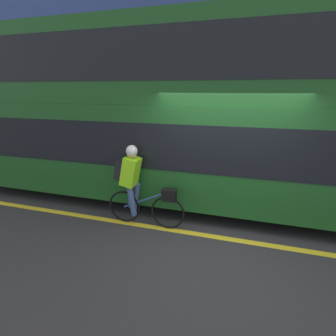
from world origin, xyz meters
The scene contains 6 objects.
ground_plane centered at (0.00, 0.00, 0.00)m, with size 80.00×80.00×0.00m, color #2D2D30.
road_center_line centered at (0.00, -0.06, 0.00)m, with size 50.00×0.14×0.01m, color yellow.
sidewalk_curb centered at (0.00, 4.92, 0.05)m, with size 60.00×2.42×0.10m.
building_facade centered at (0.00, 6.28, 4.94)m, with size 60.00×0.30×9.89m.
bus centered at (-0.71, 1.45, 2.13)m, with size 11.20×2.45×3.86m.
cyclist_on_bike centered at (-1.61, -0.01, 0.86)m, with size 1.55×0.32×1.58m.
Camera 1 is at (0.32, -4.29, 2.57)m, focal length 28.00 mm.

